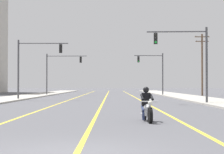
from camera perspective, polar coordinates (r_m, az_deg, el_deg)
name	(u,v)px	position (r m, az deg, el deg)	size (l,w,h in m)	color
ground_plane	(70,153)	(9.32, -5.90, -10.60)	(400.00, 400.00, 0.00)	#515156
lane_stripe_center	(106,96)	(54.17, -0.90, -2.76)	(0.16, 100.00, 0.01)	yellow
lane_stripe_left	(79,96)	(54.34, -4.68, -2.75)	(0.16, 100.00, 0.01)	yellow
lane_stripe_right	(133,96)	(54.24, 2.98, -2.75)	(0.16, 100.00, 0.01)	yellow
sidewalk_kerb_right	(187,97)	(50.02, 10.56, -2.80)	(4.40, 110.00, 0.14)	#ADA89E
sidewalk_kerb_left	(21,97)	(50.40, -12.76, -2.78)	(4.40, 110.00, 0.14)	#ADA89E
motorcycle_with_rider	(146,108)	(17.03, 4.88, -4.32)	(0.70, 2.19, 1.46)	black
traffic_signal_near_right	(189,53)	(33.19, 10.77, 3.32)	(4.89, 0.44, 6.20)	#47474C
traffic_signal_near_left	(33,60)	(42.51, -11.15, 2.37)	(5.23, 0.37, 6.20)	#47474C
traffic_signal_mid_right	(154,68)	(59.44, 5.97, 1.30)	(4.29, 0.53, 6.20)	#47474C
traffic_signal_mid_left	(58,67)	(60.59, -7.58, 1.36)	(6.05, 0.48, 6.20)	#47474C
utility_pole_right_far	(202,62)	(59.04, 12.54, 2.01)	(2.09, 0.26, 8.82)	brown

